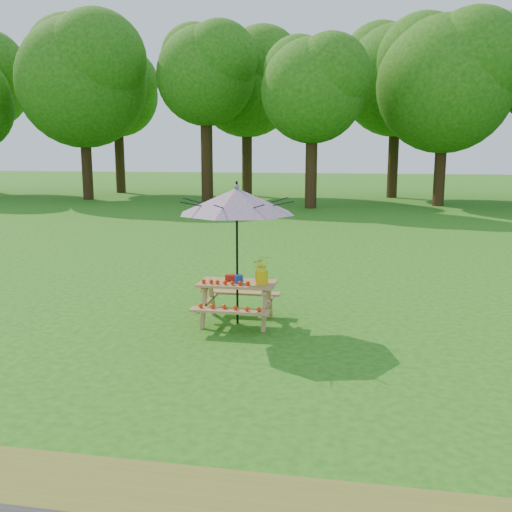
# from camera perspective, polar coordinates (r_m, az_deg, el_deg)

# --- Properties ---
(ground) EXTENTS (120.00, 120.00, 0.00)m
(ground) POSITION_cam_1_polar(r_m,az_deg,el_deg) (7.54, -9.49, -10.74)
(ground) COLOR #1F6212
(ground) RESTS_ON ground
(drygrass_strip) EXTENTS (120.00, 1.20, 0.01)m
(drygrass_strip) POSITION_cam_1_polar(r_m,az_deg,el_deg) (5.27, -20.57, -21.26)
(drygrass_strip) COLOR olive
(drygrass_strip) RESTS_ON ground
(treeline) EXTENTS (60.00, 12.00, 16.00)m
(treeline) POSITION_cam_1_polar(r_m,az_deg,el_deg) (29.17, 5.78, 21.00)
(treeline) COLOR #16560E
(treeline) RESTS_ON ground
(picnic_table) EXTENTS (1.20, 1.32, 0.67)m
(picnic_table) POSITION_cam_1_polar(r_m,az_deg,el_deg) (9.06, -1.88, -4.75)
(picnic_table) COLOR #AC774E
(picnic_table) RESTS_ON ground
(patio_umbrella) EXTENTS (2.07, 2.07, 2.25)m
(patio_umbrella) POSITION_cam_1_polar(r_m,az_deg,el_deg) (8.77, -1.94, 5.52)
(patio_umbrella) COLOR black
(patio_umbrella) RESTS_ON ground
(produce_bins) EXTENTS (0.31, 0.38, 0.13)m
(produce_bins) POSITION_cam_1_polar(r_m,az_deg,el_deg) (9.01, -2.07, -2.24)
(produce_bins) COLOR #B31C0E
(produce_bins) RESTS_ON picnic_table
(tomatoes_row) EXTENTS (0.77, 0.13, 0.07)m
(tomatoes_row) POSITION_cam_1_polar(r_m,az_deg,el_deg) (8.83, -3.09, -2.63)
(tomatoes_row) COLOR red
(tomatoes_row) RESTS_ON picnic_table
(flower_bucket) EXTENTS (0.33, 0.30, 0.45)m
(flower_bucket) POSITION_cam_1_polar(r_m,az_deg,el_deg) (8.82, 0.59, -1.27)
(flower_bucket) COLOR yellow
(flower_bucket) RESTS_ON picnic_table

